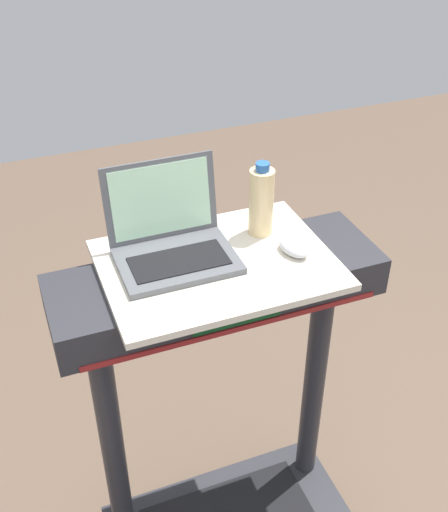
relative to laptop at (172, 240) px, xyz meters
name	(u,v)px	position (x,y,z in m)	size (l,w,h in m)	color
desk_board	(217,265)	(0.10, -0.07, -0.06)	(0.61, 0.45, 0.02)	beige
laptop	(172,240)	(0.00, 0.00, 0.00)	(0.31, 0.26, 0.23)	#515459
computer_mouse	(294,248)	(0.31, -0.11, -0.03)	(0.06, 0.10, 0.03)	#B2B2B7
water_bottle	(261,201)	(0.26, 0.02, 0.05)	(0.07, 0.07, 0.21)	beige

